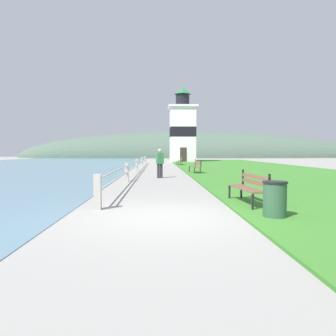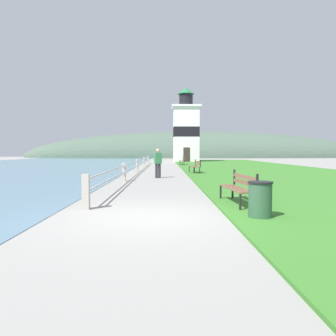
% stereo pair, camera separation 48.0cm
% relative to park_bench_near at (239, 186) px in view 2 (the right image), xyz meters
% --- Properties ---
extents(ground_plane, '(160.00, 160.00, 0.00)m').
position_rel_park_bench_near_xyz_m(ground_plane, '(-2.41, -1.55, -0.54)').
color(ground_plane, gray).
extents(grass_verge, '(12.00, 56.72, 0.06)m').
position_rel_park_bench_near_xyz_m(grass_verge, '(5.35, 17.36, -0.51)').
color(grass_verge, '#387528').
rests_on(grass_verge, ground_plane).
extents(seawall_railing, '(0.18, 31.32, 0.91)m').
position_rel_park_bench_near_xyz_m(seawall_railing, '(-4.07, 15.02, 0.01)').
color(seawall_railing, '#A8A399').
rests_on(seawall_railing, ground_plane).
extents(park_bench_near, '(0.62, 2.03, 0.94)m').
position_rel_park_bench_near_xyz_m(park_bench_near, '(0.00, 0.00, 0.00)').
color(park_bench_near, brown).
rests_on(park_bench_near, ground_plane).
extents(park_bench_midway, '(0.65, 1.81, 0.94)m').
position_rel_park_bench_near_xyz_m(park_bench_midway, '(0.01, 12.86, -0.00)').
color(park_bench_midway, brown).
rests_on(park_bench_midway, ground_plane).
extents(park_bench_far, '(0.54, 1.80, 0.94)m').
position_rel_park_bench_near_xyz_m(park_bench_far, '(-0.19, 25.60, -0.00)').
color(park_bench_far, brown).
rests_on(park_bench_far, ground_plane).
extents(lighthouse, '(4.02, 4.02, 10.38)m').
position_rel_park_bench_near_xyz_m(lighthouse, '(0.93, 37.32, 3.91)').
color(lighthouse, white).
rests_on(lighthouse, ground_plane).
extents(person_strolling, '(0.45, 0.36, 1.64)m').
position_rel_park_bench_near_xyz_m(person_strolling, '(-2.43, 9.25, 0.35)').
color(person_strolling, '#28282D').
rests_on(person_strolling, ground_plane).
extents(trash_bin, '(0.54, 0.54, 0.84)m').
position_rel_park_bench_near_xyz_m(trash_bin, '(0.03, -1.88, -0.12)').
color(trash_bin, '#2D5138').
rests_on(trash_bin, ground_plane).
extents(distant_hillside, '(80.00, 16.00, 12.00)m').
position_rel_park_bench_near_xyz_m(distant_hillside, '(5.59, 66.26, -0.54)').
color(distant_hillside, '#475B4C').
rests_on(distant_hillside, ground_plane).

